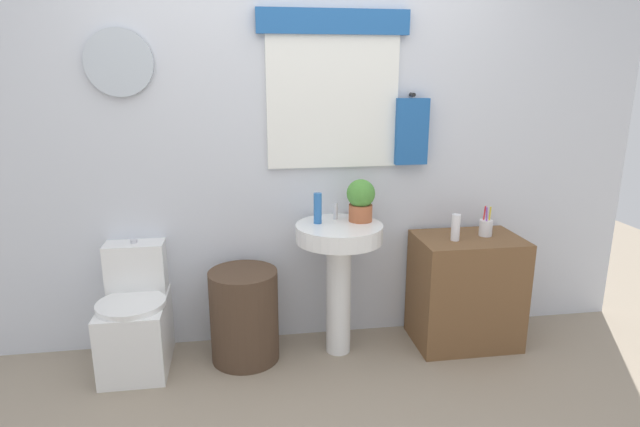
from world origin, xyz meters
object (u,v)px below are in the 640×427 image
at_px(pedestal_sink, 339,258).
at_px(lotion_bottle, 456,227).
at_px(toilet, 136,320).
at_px(wooden_cabinet, 465,290).
at_px(potted_plant, 361,199).
at_px(toothbrush_cup, 486,227).
at_px(soap_bottle, 318,208).
at_px(laundry_hamper, 244,315).

xyz_separation_m(pedestal_sink, lotion_bottle, (0.70, -0.04, 0.17)).
relative_size(toilet, wooden_cabinet, 1.04).
distance_m(potted_plant, toothbrush_cup, 0.81).
xyz_separation_m(soap_bottle, toothbrush_cup, (1.05, -0.03, -0.15)).
distance_m(wooden_cabinet, soap_bottle, 1.09).
distance_m(laundry_hamper, pedestal_sink, 0.66).
relative_size(toilet, potted_plant, 2.89).
bearing_deg(lotion_bottle, pedestal_sink, 176.74).
bearing_deg(toothbrush_cup, wooden_cabinet, -169.88).
bearing_deg(potted_plant, toothbrush_cup, -2.92).
xyz_separation_m(wooden_cabinet, toothbrush_cup, (0.11, 0.02, 0.40)).
distance_m(toilet, soap_bottle, 1.24).
relative_size(pedestal_sink, wooden_cabinet, 1.17).
relative_size(pedestal_sink, toothbrush_cup, 4.41).
xyz_separation_m(wooden_cabinet, potted_plant, (-0.67, 0.06, 0.60)).
relative_size(potted_plant, toothbrush_cup, 1.37).
distance_m(pedestal_sink, toothbrush_cup, 0.94).
xyz_separation_m(wooden_cabinet, lotion_bottle, (-0.11, -0.04, 0.43)).
height_order(wooden_cabinet, toothbrush_cup, toothbrush_cup).
bearing_deg(toilet, lotion_bottle, -2.12).
distance_m(laundry_hamper, toothbrush_cup, 1.57).
distance_m(wooden_cabinet, potted_plant, 0.91).
bearing_deg(laundry_hamper, toilet, 177.24).
bearing_deg(potted_plant, pedestal_sink, -156.80).
bearing_deg(lotion_bottle, soap_bottle, 173.76).
relative_size(laundry_hamper, pedestal_sink, 0.68).
bearing_deg(lotion_bottle, wooden_cabinet, 19.75).
bearing_deg(lotion_bottle, toilet, 177.88).
height_order(laundry_hamper, pedestal_sink, pedestal_sink).
bearing_deg(pedestal_sink, lotion_bottle, -3.26).
xyz_separation_m(pedestal_sink, potted_plant, (0.14, 0.06, 0.34)).
bearing_deg(laundry_hamper, wooden_cabinet, 0.00).
distance_m(toilet, laundry_hamper, 0.63).
bearing_deg(wooden_cabinet, pedestal_sink, 180.00).
relative_size(laundry_hamper, soap_bottle, 3.07).
xyz_separation_m(potted_plant, lotion_bottle, (0.56, -0.10, -0.17)).
xyz_separation_m(laundry_hamper, wooden_cabinet, (1.38, 0.00, 0.07)).
bearing_deg(toothbrush_cup, pedestal_sink, -178.77).
bearing_deg(laundry_hamper, potted_plant, 4.83).
height_order(pedestal_sink, potted_plant, potted_plant).
bearing_deg(soap_bottle, toothbrush_cup, -1.65).
bearing_deg(potted_plant, toilet, -178.72).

